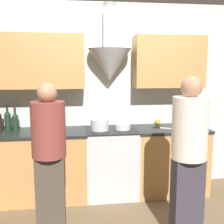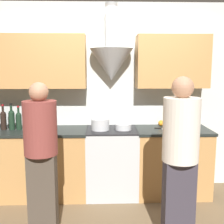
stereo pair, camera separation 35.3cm
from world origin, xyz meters
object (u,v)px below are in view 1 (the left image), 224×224
object	(u,v)px
stock_pot	(100,125)
saucepan	(182,125)
wine_bottle_5	(15,122)
mixing_bowl	(123,127)
person_foreground_left	(49,157)
stove_range	(111,162)
wine_bottle_4	(8,121)
orange_fruit	(158,122)
person_foreground_right	(189,153)

from	to	relation	value
stock_pot	saucepan	xyz separation A→B (m)	(1.12, -0.05, -0.02)
wine_bottle_5	saucepan	bearing A→B (deg)	-2.87
mixing_bowl	person_foreground_left	distance (m)	1.30
stove_range	person_foreground_left	xyz separation A→B (m)	(-0.72, -0.99, 0.42)
wine_bottle_4	orange_fruit	xyz separation A→B (m)	(2.03, 0.16, -0.11)
wine_bottle_4	stove_range	bearing A→B (deg)	-1.61
wine_bottle_5	stock_pot	size ratio (longest dim) A/B	1.34
mixing_bowl	orange_fruit	bearing A→B (deg)	22.13
stock_pot	saucepan	world-z (taller)	stock_pot
wine_bottle_5	person_foreground_right	xyz separation A→B (m)	(1.83, -1.19, -0.13)
saucepan	person_foreground_left	xyz separation A→B (m)	(-1.69, -0.91, -0.08)
stove_range	wine_bottle_5	bearing A→B (deg)	178.46
mixing_bowl	person_foreground_left	size ratio (longest dim) A/B	0.13
wine_bottle_5	saucepan	size ratio (longest dim) A/B	2.07
orange_fruit	stove_range	bearing A→B (deg)	-164.06
wine_bottle_5	mixing_bowl	bearing A→B (deg)	-2.34
saucepan	mixing_bowl	bearing A→B (deg)	176.22
saucepan	person_foreground_left	bearing A→B (deg)	-151.66
mixing_bowl	wine_bottle_5	bearing A→B (deg)	177.66
person_foreground_left	person_foreground_right	world-z (taller)	person_foreground_right
stock_pot	person_foreground_right	world-z (taller)	person_foreground_right
wine_bottle_5	person_foreground_left	world-z (taller)	person_foreground_left
person_foreground_right	stock_pot	bearing A→B (deg)	123.66
mixing_bowl	saucepan	world-z (taller)	saucepan
stove_range	mixing_bowl	bearing A→B (deg)	-8.69
saucepan	person_foreground_right	bearing A→B (deg)	-108.59
stove_range	mixing_bowl	distance (m)	0.51
stove_range	wine_bottle_4	distance (m)	1.45
stove_range	saucepan	size ratio (longest dim) A/B	5.88
person_foreground_left	stock_pot	bearing A→B (deg)	59.29
saucepan	person_foreground_left	distance (m)	1.92
person_foreground_right	wine_bottle_4	bearing A→B (deg)	148.22
wine_bottle_4	person_foreground_right	size ratio (longest dim) A/B	0.21
wine_bottle_4	mixing_bowl	world-z (taller)	wine_bottle_4
wine_bottle_5	orange_fruit	distance (m)	1.94
wine_bottle_5	orange_fruit	world-z (taller)	wine_bottle_5
saucepan	orange_fruit	bearing A→B (deg)	133.19
mixing_bowl	person_foreground_right	xyz separation A→B (m)	(0.45, -1.13, -0.04)
wine_bottle_5	orange_fruit	xyz separation A→B (m)	(1.93, 0.17, -0.09)
stove_range	person_foreground_right	distance (m)	1.38
mixing_bowl	saucepan	distance (m)	0.81
wine_bottle_4	saucepan	size ratio (longest dim) A/B	2.24
wine_bottle_5	saucepan	xyz separation A→B (m)	(2.20, -0.11, -0.08)
mixing_bowl	wine_bottle_4	bearing A→B (deg)	177.65
stock_pot	person_foreground_right	distance (m)	1.36
person_foreground_left	person_foreground_right	size ratio (longest dim) A/B	0.96
wine_bottle_4	person_foreground_left	xyz separation A→B (m)	(0.60, -1.02, -0.18)
orange_fruit	stock_pot	bearing A→B (deg)	-165.23
stock_pot	person_foreground_left	size ratio (longest dim) A/B	0.15
stove_range	wine_bottle_4	size ratio (longest dim) A/B	2.62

